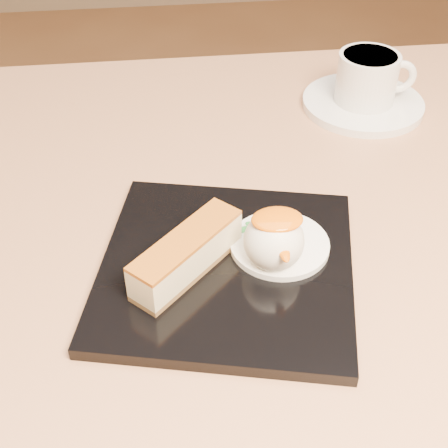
{
  "coord_description": "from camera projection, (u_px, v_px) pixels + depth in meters",
  "views": [
    {
      "loc": [
        -0.05,
        -0.43,
        1.11
      ],
      "look_at": [
        -0.0,
        -0.02,
        0.76
      ],
      "focal_mm": 50.0,
      "sensor_mm": 36.0,
      "label": 1
    }
  ],
  "objects": [
    {
      "name": "mint_sprig",
      "position": [
        244.0,
        226.0,
        0.58
      ],
      "size": [
        0.03,
        0.02,
        0.0
      ],
      "color": "green",
      "rests_on": "cream_smear"
    },
    {
      "name": "mango_sauce",
      "position": [
        277.0,
        219.0,
        0.52
      ],
      "size": [
        0.04,
        0.03,
        0.01
      ],
      "primitive_type": "ellipsoid",
      "color": "orange",
      "rests_on": "ice_cream_scoop"
    },
    {
      "name": "table",
      "position": [
        224.0,
        347.0,
        0.69
      ],
      "size": [
        0.8,
        0.8,
        0.72
      ],
      "color": "black",
      "rests_on": "ground"
    },
    {
      "name": "cheesecake",
      "position": [
        187.0,
        254.0,
        0.53
      ],
      "size": [
        0.1,
        0.1,
        0.04
      ],
      "rotation": [
        0.0,
        0.0,
        0.79
      ],
      "color": "brown",
      "rests_on": "dessert_plate"
    },
    {
      "name": "ice_cream_scoop",
      "position": [
        274.0,
        241.0,
        0.53
      ],
      "size": [
        0.05,
        0.05,
        0.05
      ],
      "primitive_type": "sphere",
      "color": "white",
      "rests_on": "cream_smear"
    },
    {
      "name": "cream_smear",
      "position": [
        280.0,
        244.0,
        0.56
      ],
      "size": [
        0.09,
        0.09,
        0.01
      ],
      "primitive_type": "cylinder",
      "color": "white",
      "rests_on": "dessert_plate"
    },
    {
      "name": "coffee_cup",
      "position": [
        369.0,
        77.0,
        0.76
      ],
      "size": [
        0.1,
        0.07,
        0.06
      ],
      "rotation": [
        0.0,
        0.0,
        -0.03
      ],
      "color": "white",
      "rests_on": "saucer"
    },
    {
      "name": "dessert_plate",
      "position": [
        227.0,
        268.0,
        0.55
      ],
      "size": [
        0.26,
        0.26,
        0.01
      ],
      "primitive_type": "cube",
      "rotation": [
        0.0,
        0.0,
        -0.23
      ],
      "color": "black",
      "rests_on": "table"
    },
    {
      "name": "saucer",
      "position": [
        363.0,
        104.0,
        0.78
      ],
      "size": [
        0.15,
        0.15,
        0.01
      ],
      "primitive_type": "cylinder",
      "color": "white",
      "rests_on": "table"
    }
  ]
}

